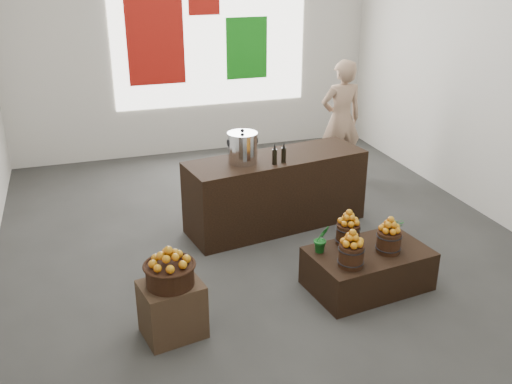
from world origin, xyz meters
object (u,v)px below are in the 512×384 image
object	(u,v)px
display_table	(368,268)
counter	(276,191)
wicker_basket	(170,275)
stock_pot_left	(243,149)
crate	(172,309)
shopper	(341,120)

from	to	relation	value
display_table	counter	world-z (taller)	counter
wicker_basket	stock_pot_left	xyz separation A→B (m)	(1.18, 1.74, 0.46)
display_table	counter	bearing A→B (deg)	96.51
crate	display_table	xyz separation A→B (m)	(2.03, 0.17, -0.05)
counter	stock_pot_left	world-z (taller)	stock_pot_left
crate	display_table	size ratio (longest dim) A/B	0.44
display_table	shopper	distance (m)	3.21
stock_pot_left	shopper	xyz separation A→B (m)	(1.93, 1.38, -0.19)
display_table	stock_pot_left	world-z (taller)	stock_pot_left
crate	counter	distance (m)	2.45
stock_pot_left	display_table	bearing A→B (deg)	-61.61
crate	wicker_basket	world-z (taller)	wicker_basket
crate	wicker_basket	distance (m)	0.35
crate	wicker_basket	size ratio (longest dim) A/B	1.25
crate	display_table	world-z (taller)	crate
shopper	stock_pot_left	bearing A→B (deg)	35.53
wicker_basket	counter	size ratio (longest dim) A/B	0.19
crate	shopper	bearing A→B (deg)	45.02
wicker_basket	counter	distance (m)	2.44
wicker_basket	shopper	bearing A→B (deg)	45.02
wicker_basket	display_table	xyz separation A→B (m)	(2.03, 0.17, -0.41)
crate	wicker_basket	bearing A→B (deg)	0.00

